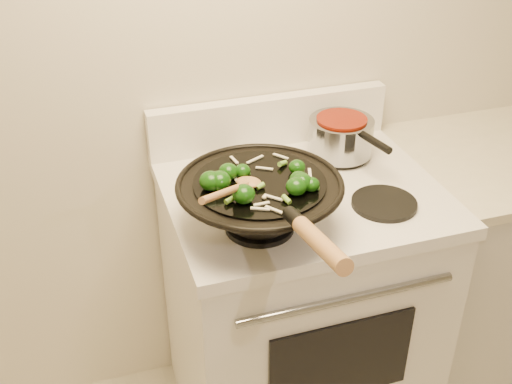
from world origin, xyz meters
name	(u,v)px	position (x,y,z in m)	size (l,w,h in m)	color
stove	(297,307)	(-0.26, 1.17, 0.47)	(0.78, 0.67, 1.08)	white
counter_unit	(504,259)	(0.55, 1.20, 0.46)	(0.90, 0.62, 0.91)	silver
wok	(260,202)	(-0.44, 1.01, 1.00)	(0.42, 0.70, 0.24)	black
stirfry	(259,181)	(-0.45, 0.99, 1.08)	(0.30, 0.31, 0.05)	#0F3908
wooden_spoon	(237,187)	(-0.52, 0.95, 1.10)	(0.21, 0.25, 0.12)	#9D6E3E
saucepan	(341,136)	(-0.08, 1.32, 0.99)	(0.20, 0.32, 0.12)	gray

